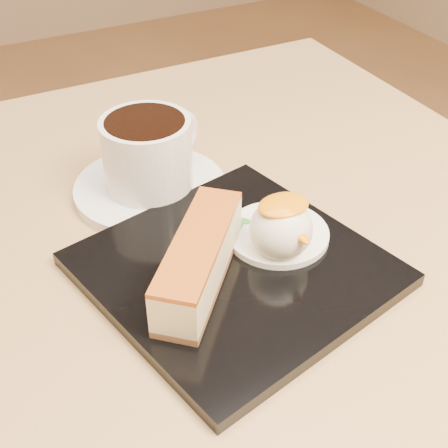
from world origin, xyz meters
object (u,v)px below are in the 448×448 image
table (184,395)px  saucer (150,188)px  ice_cream_scoop (281,229)px  cheesecake (199,260)px  dessert_plate (235,269)px  coffee_cup (149,152)px

table → saucer: size_ratio=5.33×
ice_cream_scoop → cheesecake: bearing=-180.0°
cheesecake → ice_cream_scoop: ice_cream_scoop is taller
dessert_plate → cheesecake: size_ratio=1.75×
dessert_plate → coffee_cup: (-0.02, 0.15, 0.04)m
coffee_cup → dessert_plate: bearing=-108.7°
dessert_plate → coffee_cup: bearing=96.1°
ice_cream_scoop → saucer: 0.16m
ice_cream_scoop → coffee_cup: coffee_cup is taller
dessert_plate → coffee_cup: size_ratio=1.99×
dessert_plate → ice_cream_scoop: 0.05m
ice_cream_scoop → table: bearing=165.3°
table → saucer: (0.03, 0.13, 0.16)m
cheesecake → ice_cream_scoop: (0.08, 0.00, 0.00)m
coffee_cup → ice_cream_scoop: bearing=-94.6°
table → ice_cream_scoop: (0.09, -0.02, 0.19)m
saucer → table: bearing=-102.5°
table → coffee_cup: bearing=76.8°
table → ice_cream_scoop: size_ratio=15.25×
dessert_plate → saucer: size_ratio=1.47×
dessert_plate → saucer: (-0.02, 0.15, -0.00)m
saucer → coffee_cup: 0.04m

